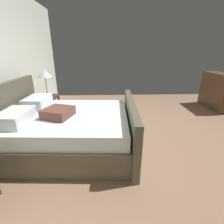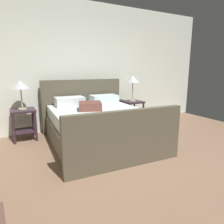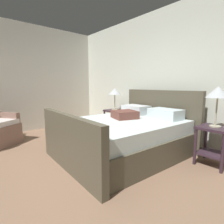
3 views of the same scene
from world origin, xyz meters
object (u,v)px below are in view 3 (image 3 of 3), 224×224
table_lamp_right (218,93)px  table_lamp_left (115,92)px  bed (125,135)px  nightstand_left (115,117)px  nightstand_right (214,140)px

table_lamp_right → table_lamp_left: table_lamp_right is taller
bed → nightstand_left: (-1.21, 0.83, 0.05)m
bed → nightstand_right: bed is taller
bed → table_lamp_left: table_lamp_left is taller
nightstand_right → table_lamp_right: size_ratio=0.99×
bed → table_lamp_left: 1.62m
nightstand_right → nightstand_left: same height
nightstand_right → nightstand_left: (-2.41, 0.12, 0.00)m
bed → nightstand_right: bearing=30.4°
table_lamp_right → nightstand_right: bearing=-104.0°
nightstand_right → nightstand_left: size_ratio=1.00×
bed → table_lamp_right: table_lamp_right is taller
bed → nightstand_right: (1.20, 0.71, 0.05)m
bed → nightstand_left: size_ratio=3.69×
nightstand_right → nightstand_left: bearing=177.1°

